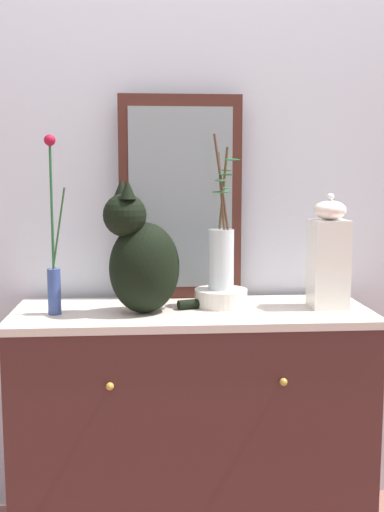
{
  "coord_description": "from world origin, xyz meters",
  "views": [
    {
      "loc": [
        -0.15,
        -2.0,
        1.26
      ],
      "look_at": [
        0.0,
        0.0,
        0.99
      ],
      "focal_mm": 43.03,
      "sensor_mm": 36.0,
      "label": 1
    }
  ],
  "objects": [
    {
      "name": "wall_back",
      "position": [
        0.0,
        0.3,
        1.3
      ],
      "size": [
        4.4,
        0.08,
        2.6
      ],
      "primitive_type": "cube",
      "color": "silver",
      "rests_on": "ground_plane"
    },
    {
      "name": "sideboard",
      "position": [
        0.0,
        -0.0,
        0.41
      ],
      "size": [
        1.19,
        0.46,
        0.81
      ],
      "color": "#462220",
      "rests_on": "ground_plane"
    },
    {
      "name": "mirror_leaning",
      "position": [
        -0.03,
        0.2,
        1.18
      ],
      "size": [
        0.44,
        0.03,
        0.73
      ],
      "color": "#4A221B",
      "rests_on": "sideboard"
    },
    {
      "name": "cat_sitting",
      "position": [
        -0.16,
        -0.04,
        0.99
      ],
      "size": [
        0.45,
        0.23,
        0.43
      ],
      "color": "black",
      "rests_on": "sideboard"
    },
    {
      "name": "vase_slim_green",
      "position": [
        -0.45,
        -0.04,
        0.98
      ],
      "size": [
        0.07,
        0.04,
        0.57
      ],
      "color": "#364A89",
      "rests_on": "sideboard"
    },
    {
      "name": "bowl_porcelain",
      "position": [
        0.1,
        0.05,
        0.84
      ],
      "size": [
        0.18,
        0.18,
        0.06
      ],
      "primitive_type": "cylinder",
      "color": "silver",
      "rests_on": "sideboard"
    },
    {
      "name": "vase_glass_clear",
      "position": [
        0.1,
        0.05,
        1.0
      ],
      "size": [
        0.11,
        0.21,
        0.52
      ],
      "color": "silver",
      "rests_on": "bowl_porcelain"
    },
    {
      "name": "jar_lidded_porcelain",
      "position": [
        0.46,
        -0.0,
        0.99
      ],
      "size": [
        0.12,
        0.12,
        0.39
      ],
      "color": "white",
      "rests_on": "sideboard"
    }
  ]
}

